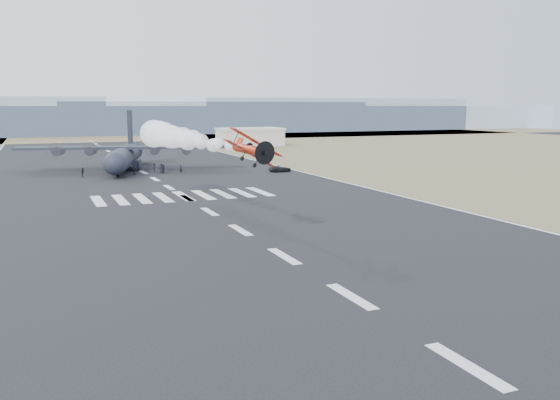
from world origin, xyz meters
TOP-DOWN VIEW (x-y plane):
  - ground at (0.00, 0.00)m, footprint 500.00×500.00m
  - scrub_far at (0.00, 230.00)m, footprint 500.00×80.00m
  - runway_markings at (0.00, 60.00)m, footprint 60.00×260.00m
  - ridge_seg_d at (0.00, 260.00)m, footprint 150.00×50.00m
  - ridge_seg_e at (65.00, 260.00)m, footprint 150.00×50.00m
  - ridge_seg_f at (130.00, 260.00)m, footprint 150.00×50.00m
  - ridge_seg_g at (195.00, 260.00)m, footprint 150.00×50.00m
  - hangar_right at (46.00, 150.00)m, footprint 20.50×12.50m
  - aerobatic_biplane at (-0.35, 19.55)m, footprint 5.66×5.67m
  - smoke_trail at (-3.26, 45.12)m, footprint 5.60×31.19m
  - transport_aircraft at (-2.59, 90.44)m, footprint 41.71×34.09m
  - support_vehicle at (25.48, 74.40)m, footprint 4.56×2.28m
  - crew_a at (6.65, 80.17)m, footprint 0.61×0.51m
  - crew_b at (-11.72, 80.12)m, footprint 0.54×0.87m
  - crew_c at (1.93, 83.02)m, footprint 0.79×1.29m
  - crew_d at (3.35, 80.73)m, footprint 0.52×0.99m
  - crew_e at (3.16, 81.79)m, footprint 0.95×0.69m
  - crew_f at (-2.37, 80.07)m, footprint 1.63×1.28m
  - crew_g at (-0.56, 86.74)m, footprint 0.71×0.77m
  - crew_h at (-3.14, 83.61)m, footprint 0.96×0.82m

SIDE VIEW (x-z plane):
  - ground at x=0.00m, z-range 0.00..0.00m
  - scrub_far at x=0.00m, z-range 0.00..0.00m
  - runway_markings at x=0.00m, z-range 0.00..0.01m
  - support_vehicle at x=25.48m, z-range 0.00..1.24m
  - crew_a at x=6.65m, z-range 0.00..1.57m
  - crew_d at x=3.35m, z-range 0.00..1.68m
  - crew_h at x=-3.14m, z-range 0.00..1.69m
  - crew_g at x=-0.56m, z-range 0.00..1.72m
  - crew_f at x=-2.37m, z-range 0.00..1.72m
  - crew_b at x=-11.72m, z-range 0.00..1.76m
  - crew_e at x=3.16m, z-range 0.00..1.77m
  - crew_c at x=1.93m, z-range 0.00..1.85m
  - hangar_right at x=46.00m, z-range 0.06..5.96m
  - transport_aircraft at x=-2.59m, z-range -2.95..9.21m
  - ridge_seg_d at x=0.00m, z-range 0.00..13.00m
  - ridge_seg_g at x=195.00m, z-range 0.00..13.00m
  - ridge_seg_e at x=65.00m, z-range 0.00..15.00m
  - ridge_seg_f at x=130.00m, z-range 0.00..17.00m
  - aerobatic_biplane at x=-0.35m, z-range 6.83..11.00m
  - smoke_trail at x=-3.26m, z-range 7.17..11.11m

